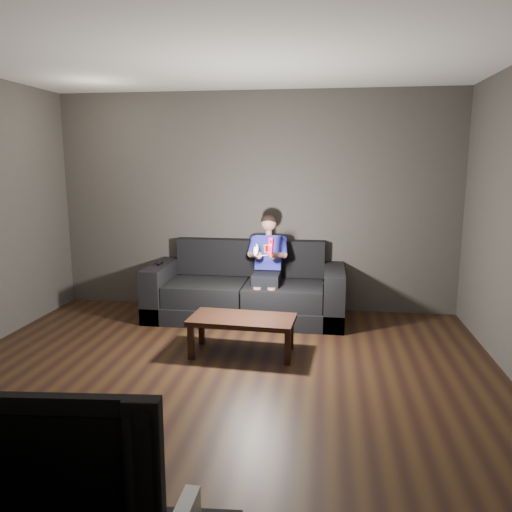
# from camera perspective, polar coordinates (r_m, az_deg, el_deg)

# --- Properties ---
(floor) EXTENTS (5.00, 5.00, 0.00)m
(floor) POSITION_cam_1_polar(r_m,az_deg,el_deg) (4.20, -5.17, -15.39)
(floor) COLOR black
(floor) RESTS_ON ground
(back_wall) EXTENTS (5.00, 0.04, 2.70)m
(back_wall) POSITION_cam_1_polar(r_m,az_deg,el_deg) (6.26, -0.14, 6.14)
(back_wall) COLOR #3E3A35
(back_wall) RESTS_ON ground
(ceiling) EXTENTS (5.00, 5.00, 0.02)m
(ceiling) POSITION_cam_1_polar(r_m,az_deg,el_deg) (3.87, -5.90, 23.38)
(ceiling) COLOR silver
(ceiling) RESTS_ON back_wall
(sofa) EXTENTS (2.31, 1.00, 0.89)m
(sofa) POSITION_cam_1_polar(r_m,az_deg,el_deg) (6.03, -1.11, -4.26)
(sofa) COLOR black
(sofa) RESTS_ON floor
(child) EXTENTS (0.46, 0.56, 1.13)m
(child) POSITION_cam_1_polar(r_m,az_deg,el_deg) (5.83, 1.33, -0.19)
(child) COLOR black
(child) RESTS_ON sofa
(wii_remote_red) EXTENTS (0.06, 0.08, 0.19)m
(wii_remote_red) POSITION_cam_1_polar(r_m,az_deg,el_deg) (5.35, 1.71, 1.11)
(wii_remote_red) COLOR red
(wii_remote_red) RESTS_ON child
(nunchuk_white) EXTENTS (0.08, 0.10, 0.14)m
(nunchuk_white) POSITION_cam_1_polar(r_m,az_deg,el_deg) (5.39, -0.01, 0.71)
(nunchuk_white) COLOR silver
(nunchuk_white) RESTS_ON child
(wii_remote_black) EXTENTS (0.04, 0.14, 0.03)m
(wii_remote_black) POSITION_cam_1_polar(r_m,az_deg,el_deg) (6.11, -10.92, -0.84)
(wii_remote_black) COLOR black
(wii_remote_black) RESTS_ON sofa
(coffee_table) EXTENTS (1.04, 0.57, 0.37)m
(coffee_table) POSITION_cam_1_polar(r_m,az_deg,el_deg) (4.88, -1.58, -7.57)
(coffee_table) COLOR black
(coffee_table) RESTS_ON floor
(tv) EXTENTS (1.06, 0.23, 0.61)m
(tv) POSITION_cam_1_polar(r_m,az_deg,el_deg) (2.00, -25.61, -20.62)
(tv) COLOR black
(tv) RESTS_ON media_console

